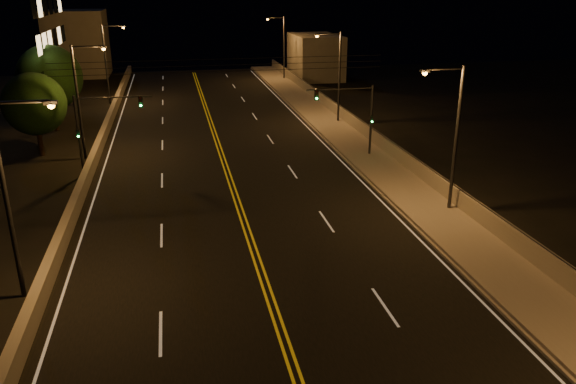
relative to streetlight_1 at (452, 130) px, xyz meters
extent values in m
cube|color=black|center=(-11.50, 0.62, -4.88)|extent=(18.00, 120.00, 0.02)
cube|color=gray|center=(-0.70, 0.62, -4.74)|extent=(3.60, 120.00, 0.30)
cube|color=gray|center=(-2.57, 0.62, -4.82)|extent=(0.14, 120.00, 0.15)
cube|color=gray|center=(0.95, 0.62, -4.09)|extent=(0.30, 120.00, 1.00)
cube|color=gray|center=(-20.85, 0.62, -4.41)|extent=(0.45, 120.00, 0.96)
cube|color=gray|center=(5.00, 49.66, -1.95)|extent=(6.00, 10.00, 5.88)
cube|color=gray|center=(-27.50, 58.45, -0.39)|extent=(8.00, 8.00, 9.02)
cylinder|color=black|center=(0.95, 0.62, -3.56)|extent=(0.06, 120.00, 0.06)
cube|color=silver|center=(-20.10, 0.62, -4.87)|extent=(0.12, 116.00, 0.00)
cube|color=silver|center=(-2.90, 0.62, -4.87)|extent=(0.12, 116.00, 0.00)
cube|color=gold|center=(-11.65, 0.62, -4.87)|extent=(0.12, 116.00, 0.00)
cube|color=gold|center=(-11.35, 0.62, -4.87)|extent=(0.12, 116.00, 0.00)
cube|color=silver|center=(-16.00, -8.88, -4.87)|extent=(0.12, 3.00, 0.00)
cube|color=silver|center=(-16.00, 0.12, -4.87)|extent=(0.12, 3.00, 0.00)
cube|color=silver|center=(-16.00, 9.12, -4.87)|extent=(0.12, 3.00, 0.00)
cube|color=silver|center=(-16.00, 18.12, -4.87)|extent=(0.12, 3.00, 0.00)
cube|color=silver|center=(-16.00, 27.12, -4.87)|extent=(0.12, 3.00, 0.00)
cube|color=silver|center=(-16.00, 36.12, -4.87)|extent=(0.12, 3.00, 0.00)
cube|color=silver|center=(-16.00, 45.12, -4.87)|extent=(0.12, 3.00, 0.00)
cube|color=silver|center=(-16.00, 54.12, -4.87)|extent=(0.12, 3.00, 0.00)
cube|color=silver|center=(-7.00, -8.88, -4.87)|extent=(0.12, 3.00, 0.00)
cube|color=silver|center=(-7.00, 0.12, -4.87)|extent=(0.12, 3.00, 0.00)
cube|color=silver|center=(-7.00, 9.12, -4.87)|extent=(0.12, 3.00, 0.00)
cube|color=silver|center=(-7.00, 18.12, -4.87)|extent=(0.12, 3.00, 0.00)
cube|color=silver|center=(-7.00, 27.12, -4.87)|extent=(0.12, 3.00, 0.00)
cube|color=silver|center=(-7.00, 36.12, -4.87)|extent=(0.12, 3.00, 0.00)
cube|color=silver|center=(-7.00, 45.12, -4.87)|extent=(0.12, 3.00, 0.00)
cube|color=silver|center=(-7.00, 54.12, -4.87)|extent=(0.12, 3.00, 0.00)
cylinder|color=#2D2D33|center=(0.30, 0.00, -0.70)|extent=(0.20, 0.20, 8.40)
cylinder|color=#2D2D33|center=(-0.80, 0.00, 3.35)|extent=(2.20, 0.12, 0.12)
cube|color=#2D2D33|center=(-1.90, 0.00, 3.28)|extent=(0.50, 0.25, 0.14)
sphere|color=#FF9E2D|center=(-1.90, 0.00, 3.18)|extent=(0.28, 0.28, 0.28)
cylinder|color=#2D2D33|center=(0.30, 22.50, -0.70)|extent=(0.20, 0.20, 8.40)
cylinder|color=#2D2D33|center=(-0.80, 22.50, 3.35)|extent=(2.20, 0.12, 0.12)
cube|color=#2D2D33|center=(-1.90, 22.50, 3.28)|extent=(0.50, 0.25, 0.14)
sphere|color=#FF9E2D|center=(-1.90, 22.50, 3.18)|extent=(0.28, 0.28, 0.28)
cylinder|color=#2D2D33|center=(0.30, 48.44, -0.70)|extent=(0.20, 0.20, 8.40)
cylinder|color=#2D2D33|center=(-0.80, 48.44, 3.35)|extent=(2.20, 0.12, 0.12)
cube|color=#2D2D33|center=(-1.90, 48.44, 3.28)|extent=(0.50, 0.25, 0.14)
sphere|color=#FF9E2D|center=(-1.90, 48.44, 3.18)|extent=(0.28, 0.28, 0.28)
cylinder|color=#2D2D33|center=(-21.70, -4.89, -0.70)|extent=(0.20, 0.20, 8.40)
cylinder|color=#2D2D33|center=(-20.60, -4.89, 3.35)|extent=(2.20, 0.12, 0.12)
cube|color=#2D2D33|center=(-19.50, -4.89, 3.28)|extent=(0.50, 0.25, 0.14)
sphere|color=#FF9E2D|center=(-19.50, -4.89, 3.18)|extent=(0.28, 0.28, 0.28)
cylinder|color=#2D2D33|center=(-21.70, 15.52, -0.70)|extent=(0.20, 0.20, 8.40)
cylinder|color=#2D2D33|center=(-20.60, 15.52, 3.35)|extent=(2.20, 0.12, 0.12)
cube|color=#2D2D33|center=(-19.50, 15.52, 3.28)|extent=(0.50, 0.25, 0.14)
sphere|color=#FF9E2D|center=(-19.50, 15.52, 3.18)|extent=(0.28, 0.28, 0.28)
cylinder|color=#2D2D33|center=(-21.70, 36.79, -0.70)|extent=(0.20, 0.20, 8.40)
cylinder|color=#2D2D33|center=(-20.60, 36.79, 3.35)|extent=(2.20, 0.12, 0.12)
cube|color=#2D2D33|center=(-19.50, 36.79, 3.28)|extent=(0.50, 0.25, 0.14)
sphere|color=#FF9E2D|center=(-19.50, 36.79, 3.18)|extent=(0.28, 0.28, 0.28)
cylinder|color=#2D2D33|center=(-0.50, 11.42, -2.14)|extent=(0.18, 0.18, 5.50)
cylinder|color=#2D2D33|center=(-3.00, 11.42, 0.41)|extent=(5.00, 0.10, 0.10)
cube|color=black|center=(-4.75, 11.42, 0.06)|extent=(0.28, 0.18, 0.80)
sphere|color=#19FF4C|center=(-4.75, 11.31, -0.19)|extent=(0.14, 0.14, 0.14)
cube|color=black|center=(-0.50, 11.27, -1.89)|extent=(0.22, 0.14, 0.55)
cylinder|color=#2D2D33|center=(-21.30, 11.42, -2.14)|extent=(0.18, 0.18, 5.50)
cylinder|color=#2D2D33|center=(-18.80, 11.42, 0.41)|extent=(5.00, 0.10, 0.10)
cube|color=black|center=(-17.05, 11.42, 0.06)|extent=(0.28, 0.18, 0.80)
sphere|color=#19FF4C|center=(-17.05, 11.31, -0.19)|extent=(0.14, 0.14, 0.14)
cube|color=black|center=(-21.30, 11.27, -1.89)|extent=(0.22, 0.14, 0.55)
cylinder|color=black|center=(-11.50, 10.12, 2.11)|extent=(22.00, 0.03, 0.03)
cylinder|color=black|center=(-11.50, 10.12, 2.51)|extent=(22.00, 0.03, 0.03)
cylinder|color=black|center=(-11.50, 10.12, 2.91)|extent=(22.00, 0.03, 0.03)
cylinder|color=black|center=(-25.08, 17.08, -3.79)|extent=(0.36, 0.36, 2.21)
sphere|color=black|center=(-25.08, 17.08, -0.90)|extent=(4.67, 4.67, 4.67)
cylinder|color=black|center=(-25.31, 25.21, -3.57)|extent=(0.36, 0.36, 2.64)
sphere|color=black|center=(-25.31, 25.21, -0.13)|extent=(5.57, 5.57, 5.57)
cylinder|color=black|center=(-26.54, 33.31, -3.73)|extent=(0.36, 0.36, 2.33)
sphere|color=black|center=(-26.54, 33.31, -0.68)|extent=(4.93, 4.93, 4.93)
camera|label=1|loc=(-14.94, -27.55, 7.55)|focal=35.00mm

